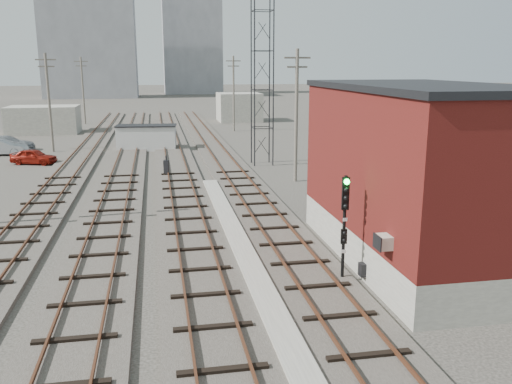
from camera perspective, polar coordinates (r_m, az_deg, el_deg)
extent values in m
plane|color=#282621|center=(68.46, -8.00, 6.45)|extent=(320.00, 320.00, 0.00)
cube|color=#332D28|center=(47.89, -3.83, 3.79)|extent=(3.20, 90.00, 0.20)
cube|color=#4C2816|center=(47.78, -4.69, 4.03)|extent=(0.07, 90.00, 0.12)
cube|color=#4C2816|center=(47.94, -2.98, 4.09)|extent=(0.07, 90.00, 0.12)
cube|color=#332D28|center=(47.60, -8.62, 3.61)|extent=(3.20, 90.00, 0.20)
cube|color=#4C2816|center=(47.55, -9.50, 3.85)|extent=(0.07, 90.00, 0.12)
cube|color=#4C2816|center=(47.59, -7.77, 3.92)|extent=(0.07, 90.00, 0.12)
cube|color=#332D28|center=(47.65, -13.44, 3.41)|extent=(3.20, 90.00, 0.20)
cube|color=#4C2816|center=(47.66, -14.32, 3.64)|extent=(0.07, 90.00, 0.12)
cube|color=#4C2816|center=(47.58, -12.59, 3.72)|extent=(0.07, 90.00, 0.12)
cube|color=#332D28|center=(48.03, -18.21, 3.18)|extent=(3.20, 90.00, 0.20)
cube|color=#4C2816|center=(48.10, -19.08, 3.41)|extent=(0.07, 90.00, 0.12)
cube|color=#4C2816|center=(47.90, -17.38, 3.49)|extent=(0.07, 90.00, 0.12)
cube|color=gray|center=(23.53, -1.47, -6.14)|extent=(0.90, 28.00, 0.26)
cube|color=gray|center=(23.62, 16.40, -5.03)|extent=(6.00, 12.00, 1.50)
cube|color=#5C1615|center=(22.80, 16.97, 3.35)|extent=(6.00, 12.00, 5.50)
cube|color=black|center=(22.52, 17.46, 10.51)|extent=(6.20, 12.20, 0.25)
cube|color=beige|center=(18.40, 13.28, -5.14)|extent=(0.45, 0.62, 0.45)
cube|color=black|center=(20.76, 11.11, -8.02)|extent=(0.20, 0.35, 0.50)
cylinder|color=black|center=(42.88, -0.15, 12.65)|extent=(0.10, 0.10, 15.00)
cylinder|color=black|center=(43.17, 1.85, 12.65)|extent=(0.10, 0.10, 15.00)
cylinder|color=black|center=(44.36, -0.51, 12.67)|extent=(0.10, 0.10, 15.00)
cylinder|color=black|center=(44.64, 1.43, 12.67)|extent=(0.10, 0.10, 15.00)
cylinder|color=#595147|center=(53.89, -20.93, 8.72)|extent=(0.24, 0.24, 9.00)
cube|color=#595147|center=(53.79, -21.28, 12.86)|extent=(1.80, 0.12, 0.12)
cube|color=#595147|center=(53.79, -21.23, 12.22)|extent=(1.40, 0.12, 0.12)
cylinder|color=#595147|center=(78.59, -17.75, 10.11)|extent=(0.24, 0.24, 9.00)
cube|color=#595147|center=(78.51, -17.95, 12.95)|extent=(1.80, 0.12, 0.12)
cube|color=#595147|center=(78.51, -17.92, 12.51)|extent=(1.40, 0.12, 0.12)
cylinder|color=#595147|center=(37.31, 4.26, 7.91)|extent=(0.24, 0.24, 9.00)
cube|color=#595147|center=(37.16, 4.37, 13.91)|extent=(1.80, 0.12, 0.12)
cube|color=#595147|center=(37.15, 4.35, 12.99)|extent=(1.40, 0.12, 0.12)
cylinder|color=#595147|center=(66.69, -2.37, 10.27)|extent=(0.24, 0.24, 9.00)
cube|color=#595147|center=(66.61, -2.41, 13.62)|extent=(1.80, 0.12, 0.12)
cube|color=#595147|center=(66.60, -2.40, 13.11)|extent=(1.40, 0.12, 0.12)
cube|color=gray|center=(143.89, -17.13, 15.49)|extent=(22.00, 14.00, 30.00)
cube|color=gray|center=(158.39, -6.76, 14.98)|extent=(16.00, 12.00, 26.00)
cube|color=gray|center=(69.46, -21.45, 7.10)|extent=(8.00, 5.00, 3.20)
cube|color=gray|center=(79.06, -1.79, 8.92)|extent=(6.00, 6.00, 4.00)
cube|color=gray|center=(20.86, 9.04, -9.15)|extent=(0.40, 0.40, 0.10)
cylinder|color=black|center=(20.20, 9.24, -3.94)|extent=(0.12, 0.12, 4.06)
cube|color=black|center=(19.82, 9.41, -0.16)|extent=(0.26, 0.10, 1.22)
sphere|color=#0CE533|center=(19.64, 9.54, 1.07)|extent=(0.20, 0.20, 0.20)
sphere|color=black|center=(19.71, 9.51, 0.21)|extent=(0.20, 0.20, 0.20)
sphere|color=black|center=(19.78, 9.48, -0.65)|extent=(0.20, 0.20, 0.20)
sphere|color=black|center=(19.85, 9.44, -1.51)|extent=(0.20, 0.20, 0.20)
cube|color=black|center=(20.26, 9.23, -4.64)|extent=(0.22, 0.09, 0.56)
cube|color=white|center=(20.01, 9.36, -2.89)|extent=(0.16, 0.02, 0.12)
cube|color=white|center=(20.38, 9.23, -6.19)|extent=(0.16, 0.02, 0.12)
cube|color=black|center=(39.67, -9.41, 2.52)|extent=(0.43, 0.43, 1.14)
cylinder|color=black|center=(39.54, -9.45, 3.57)|extent=(0.09, 0.09, 0.34)
cube|color=silver|center=(52.95, -11.44, 5.60)|extent=(5.63, 2.71, 2.28)
cube|color=black|center=(52.81, -11.50, 6.87)|extent=(5.82, 2.91, 0.11)
imported|color=maroon|center=(47.94, -22.36, 3.47)|extent=(3.96, 2.54, 1.26)
imported|color=#989CA0|center=(53.90, -25.17, 4.27)|extent=(4.35, 1.69, 1.41)
imported|color=gray|center=(56.48, -24.71, 4.68)|extent=(4.97, 2.11, 1.43)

